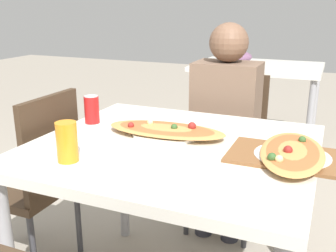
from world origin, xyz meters
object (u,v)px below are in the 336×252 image
Objects in this scene: chair_side_left at (36,176)px; person_seated at (225,116)px; dining_table at (173,162)px; pizza_second at (292,153)px; chair_far_seated at (229,144)px; pizza_main at (166,130)px; soda_can at (92,109)px; drink_glass at (67,142)px.

chair_side_left is 0.75× the size of person_seated.
dining_table is 0.45m from pizza_second.
chair_far_seated is 0.79m from pizza_main.
dining_table is 0.48m from soda_can.
pizza_main is (-0.09, -0.73, 0.29)m from chair_far_seated.
drink_glass reaches higher than dining_table.
pizza_second is at bearing -7.47° from pizza_main.
person_seated is 9.58× the size of soda_can.
pizza_second is at bearing 121.67° from person_seated.
drink_glass is at bearing -125.28° from chair_side_left.
chair_side_left is at bearing -179.88° from pizza_second.
chair_far_seated is 7.20× the size of soda_can.
soda_can is at bearing 165.44° from dining_table.
pizza_main is at bearing -83.96° from chair_side_left.
chair_side_left is 1.19m from pizza_second.
dining_table is at bearing 48.90° from drink_glass.
person_seated is at bearing 81.98° from pizza_main.
drink_glass reaches higher than chair_side_left.
drink_glass is 0.30× the size of pizza_second.
chair_side_left is 7.20× the size of soda_can.
pizza_second is at bearing 24.52° from drink_glass.
pizza_main is 1.08× the size of pizza_second.
chair_far_seated is 6.49× the size of drink_glass.
dining_table is at bearing 88.66° from chair_far_seated.
pizza_second is at bearing 117.75° from chair_far_seated.
drink_glass is (0.45, -0.32, 0.34)m from chair_side_left.
chair_far_seated is (0.02, 0.81, -0.19)m from dining_table.
person_seated is 1.05m from drink_glass.
chair_side_left reaches higher than pizza_second.
chair_side_left reaches higher than soda_can.
person_seated is at bearing 121.67° from pizza_second.
pizza_main is 0.51m from pizza_second.
person_seated is at bearing 51.28° from soda_can.
chair_side_left is 6.49× the size of drink_glass.
drink_glass is (-0.20, -0.39, 0.05)m from pizza_main.
chair_far_seated is 1.20m from drink_glass.
chair_far_seated is at bearing -42.61° from chair_side_left.
chair_side_left is 0.44m from soda_can.
chair_far_seated is 0.95m from pizza_second.
chair_side_left reaches higher than pizza_main.
drink_glass is (0.18, -0.42, 0.01)m from soda_can.
chair_side_left is 1.78× the size of pizza_main.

